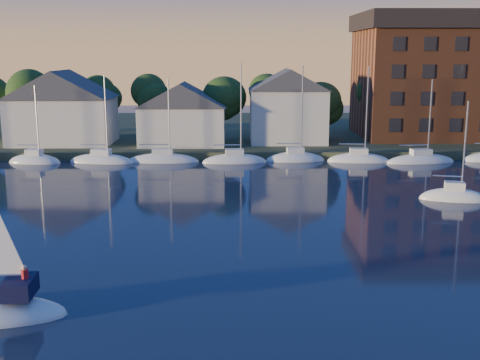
{
  "coord_description": "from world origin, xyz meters",
  "views": [
    {
      "loc": [
        0.83,
        -21.95,
        12.74
      ],
      "look_at": [
        1.23,
        22.0,
        3.49
      ],
      "focal_mm": 45.0,
      "sensor_mm": 36.0,
      "label": 1
    }
  ],
  "objects_px": {
    "clubhouse_west": "(62,106)",
    "drifting_sailboat_right": "(454,199)",
    "condo_block": "(466,75)",
    "clubhouse_centre": "(183,113)",
    "clubhouse_east": "(288,105)"
  },
  "relations": [
    {
      "from": "condo_block",
      "to": "drifting_sailboat_right",
      "type": "xyz_separation_m",
      "value": [
        -13.7,
        -35.19,
        -9.69
      ]
    },
    {
      "from": "clubhouse_east",
      "to": "drifting_sailboat_right",
      "type": "height_order",
      "value": "clubhouse_east"
    },
    {
      "from": "clubhouse_west",
      "to": "condo_block",
      "type": "distance_m",
      "value": 56.56
    },
    {
      "from": "clubhouse_centre",
      "to": "clubhouse_east",
      "type": "bearing_deg",
      "value": 8.13
    },
    {
      "from": "clubhouse_west",
      "to": "drifting_sailboat_right",
      "type": "height_order",
      "value": "clubhouse_west"
    },
    {
      "from": "clubhouse_east",
      "to": "condo_block",
      "type": "xyz_separation_m",
      "value": [
        26.0,
        5.95,
        3.79
      ]
    },
    {
      "from": "clubhouse_centre",
      "to": "condo_block",
      "type": "distance_m",
      "value": 41.05
    },
    {
      "from": "clubhouse_centre",
      "to": "clubhouse_east",
      "type": "xyz_separation_m",
      "value": [
        14.0,
        2.0,
        0.87
      ]
    },
    {
      "from": "clubhouse_centre",
      "to": "drifting_sailboat_right",
      "type": "height_order",
      "value": "clubhouse_centre"
    },
    {
      "from": "clubhouse_east",
      "to": "condo_block",
      "type": "bearing_deg",
      "value": 12.89
    },
    {
      "from": "clubhouse_centre",
      "to": "condo_block",
      "type": "xyz_separation_m",
      "value": [
        40.0,
        7.95,
        4.66
      ]
    },
    {
      "from": "clubhouse_centre",
      "to": "clubhouse_east",
      "type": "relative_size",
      "value": 1.1
    },
    {
      "from": "drifting_sailboat_right",
      "to": "condo_block",
      "type": "bearing_deg",
      "value": 81.35
    },
    {
      "from": "clubhouse_west",
      "to": "drifting_sailboat_right",
      "type": "xyz_separation_m",
      "value": [
        42.3,
        -28.25,
        -5.83
      ]
    },
    {
      "from": "clubhouse_east",
      "to": "drifting_sailboat_right",
      "type": "relative_size",
      "value": 1.06
    }
  ]
}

